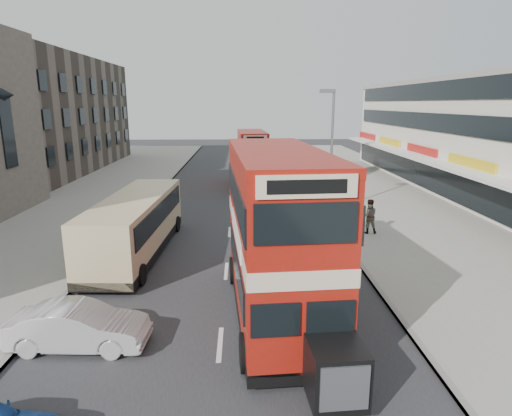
% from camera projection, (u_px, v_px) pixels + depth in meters
% --- Properties ---
extents(ground, '(160.00, 160.00, 0.00)m').
position_uv_depth(ground, '(217.00, 385.00, 11.42)').
color(ground, '#28282B').
rests_on(ground, ground).
extents(road_surface, '(12.00, 90.00, 0.01)m').
position_uv_depth(road_surface, '(232.00, 208.00, 30.84)').
color(road_surface, '#28282B').
rests_on(road_surface, ground).
extents(pavement_right, '(12.00, 90.00, 0.15)m').
position_uv_depth(pavement_right, '(398.00, 205.00, 31.23)').
color(pavement_right, gray).
rests_on(pavement_right, ground).
extents(pavement_left, '(12.00, 90.00, 0.15)m').
position_uv_depth(pavement_left, '(61.00, 208.00, 30.42)').
color(pavement_left, gray).
rests_on(pavement_left, ground).
extents(kerb_left, '(0.20, 90.00, 0.16)m').
position_uv_depth(kerb_left, '(146.00, 207.00, 30.62)').
color(kerb_left, gray).
rests_on(kerb_left, ground).
extents(kerb_right, '(0.20, 90.00, 0.16)m').
position_uv_depth(kerb_right, '(317.00, 206.00, 31.03)').
color(kerb_right, gray).
rests_on(kerb_right, ground).
extents(brick_terrace, '(14.00, 28.00, 12.00)m').
position_uv_depth(brick_terrace, '(28.00, 115.00, 46.16)').
color(brick_terrace, '#66594C').
rests_on(brick_terrace, ground).
extents(commercial_row, '(9.90, 46.20, 9.30)m').
position_uv_depth(commercial_row, '(498.00, 138.00, 32.35)').
color(commercial_row, beige).
rests_on(commercial_row, ground).
extents(street_lamp, '(1.00, 0.20, 8.12)m').
position_uv_depth(street_lamp, '(331.00, 142.00, 27.99)').
color(street_lamp, slate).
rests_on(street_lamp, ground).
extents(bus_main, '(3.45, 10.25, 5.61)m').
position_uv_depth(bus_main, '(277.00, 234.00, 14.62)').
color(bus_main, black).
rests_on(bus_main, ground).
extents(bus_second, '(2.69, 8.54, 4.68)m').
position_uv_depth(bus_second, '(252.00, 158.00, 38.75)').
color(bus_second, black).
rests_on(bus_second, ground).
extents(coach, '(3.04, 10.16, 2.66)m').
position_uv_depth(coach, '(136.00, 223.00, 21.07)').
color(coach, black).
rests_on(coach, ground).
extents(car_left_front, '(4.24, 1.68, 1.37)m').
position_uv_depth(car_left_front, '(78.00, 327.00, 13.05)').
color(car_left_front, beige).
rests_on(car_left_front, ground).
extents(car_right_a, '(4.50, 1.90, 1.30)m').
position_uv_depth(car_right_a, '(305.00, 205.00, 28.91)').
color(car_right_a, maroon).
rests_on(car_right_a, ground).
extents(car_right_b, '(4.02, 2.12, 1.08)m').
position_uv_depth(car_right_b, '(299.00, 197.00, 31.77)').
color(car_right_b, orange).
rests_on(car_right_b, ground).
extents(car_right_c, '(4.08, 1.77, 1.37)m').
position_uv_depth(car_right_c, '(283.00, 169.00, 44.58)').
color(car_right_c, '#598EB2').
rests_on(car_right_c, ground).
extents(pedestrian_near, '(0.75, 0.53, 1.96)m').
position_uv_depth(pedestrian_near, '(369.00, 216.00, 24.10)').
color(pedestrian_near, gray).
rests_on(pedestrian_near, pavement_right).
extents(pedestrian_far, '(0.89, 0.37, 1.52)m').
position_uv_depth(pedestrian_far, '(336.00, 175.00, 38.98)').
color(pedestrian_far, gray).
rests_on(pedestrian_far, pavement_right).
extents(cyclist, '(0.86, 1.92, 1.90)m').
position_uv_depth(cyclist, '(296.00, 192.00, 33.01)').
color(cyclist, gray).
rests_on(cyclist, ground).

